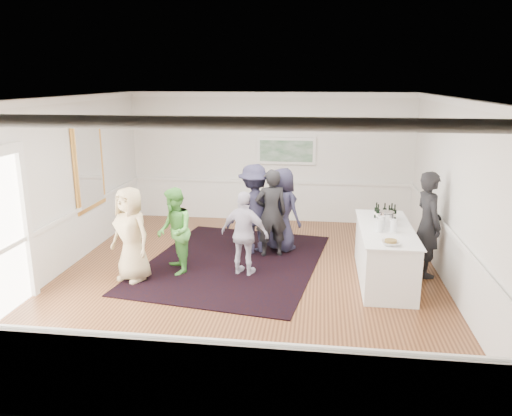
# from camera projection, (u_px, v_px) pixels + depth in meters

# --- Properties ---
(floor) EXTENTS (8.00, 8.00, 0.00)m
(floor) POSITION_uv_depth(u_px,v_px,m) (247.00, 280.00, 8.96)
(floor) COLOR brown
(floor) RESTS_ON ground
(ceiling) EXTENTS (7.00, 8.00, 0.02)m
(ceiling) POSITION_uv_depth(u_px,v_px,m) (246.00, 98.00, 8.16)
(ceiling) COLOR white
(ceiling) RESTS_ON wall_back
(wall_left) EXTENTS (0.02, 8.00, 3.20)m
(wall_left) POSITION_uv_depth(u_px,v_px,m) (55.00, 187.00, 9.00)
(wall_left) COLOR white
(wall_left) RESTS_ON floor
(wall_right) EXTENTS (0.02, 8.00, 3.20)m
(wall_right) POSITION_uv_depth(u_px,v_px,m) (459.00, 199.00, 8.12)
(wall_right) COLOR white
(wall_right) RESTS_ON floor
(wall_back) EXTENTS (7.00, 0.02, 3.20)m
(wall_back) POSITION_uv_depth(u_px,v_px,m) (270.00, 158.00, 12.40)
(wall_back) COLOR white
(wall_back) RESTS_ON floor
(wall_front) EXTENTS (7.00, 0.02, 3.20)m
(wall_front) POSITION_uv_depth(u_px,v_px,m) (185.00, 286.00, 4.72)
(wall_front) COLOR white
(wall_front) RESTS_ON floor
(wainscoting) EXTENTS (7.00, 8.00, 1.00)m
(wainscoting) POSITION_uv_depth(u_px,v_px,m) (247.00, 253.00, 8.84)
(wainscoting) COLOR white
(wainscoting) RESTS_ON floor
(mirror) EXTENTS (0.05, 1.25, 1.85)m
(mirror) POSITION_uv_depth(u_px,v_px,m) (89.00, 165.00, 10.19)
(mirror) COLOR #F6AD48
(mirror) RESTS_ON wall_left
(landscape_painting) EXTENTS (1.44, 0.06, 0.66)m
(landscape_painting) POSITION_uv_depth(u_px,v_px,m) (286.00, 151.00, 12.25)
(landscape_painting) COLOR white
(landscape_painting) RESTS_ON wall_back
(area_rug) EXTENTS (3.77, 4.61, 0.02)m
(area_rug) POSITION_uv_depth(u_px,v_px,m) (233.00, 262.00, 9.78)
(area_rug) COLOR black
(area_rug) RESTS_ON floor
(serving_table) EXTENTS (0.91, 2.41, 0.98)m
(serving_table) POSITION_uv_depth(u_px,v_px,m) (384.00, 254.00, 8.86)
(serving_table) COLOR white
(serving_table) RESTS_ON floor
(bartender) EXTENTS (0.62, 0.80, 1.93)m
(bartender) POSITION_uv_depth(u_px,v_px,m) (428.00, 224.00, 8.97)
(bartender) COLOR black
(bartender) RESTS_ON floor
(guest_tan) EXTENTS (0.99, 0.85, 1.70)m
(guest_tan) POSITION_uv_depth(u_px,v_px,m) (131.00, 234.00, 8.76)
(guest_tan) COLOR tan
(guest_tan) RESTS_ON floor
(guest_green) EXTENTS (0.87, 0.96, 1.60)m
(guest_green) POSITION_uv_depth(u_px,v_px,m) (175.00, 231.00, 9.11)
(guest_green) COLOR #58B849
(guest_green) RESTS_ON floor
(guest_lilac) EXTENTS (0.98, 0.61, 1.56)m
(guest_lilac) POSITION_uv_depth(u_px,v_px,m) (245.00, 234.00, 9.02)
(guest_lilac) COLOR silver
(guest_lilac) RESTS_ON floor
(guest_dark_a) EXTENTS (1.37, 1.23, 1.85)m
(guest_dark_a) POSITION_uv_depth(u_px,v_px,m) (254.00, 209.00, 10.17)
(guest_dark_a) COLOR #232239
(guest_dark_a) RESTS_ON floor
(guest_dark_b) EXTENTS (0.76, 0.61, 1.79)m
(guest_dark_b) POSITION_uv_depth(u_px,v_px,m) (271.00, 213.00, 9.96)
(guest_dark_b) COLOR black
(guest_dark_b) RESTS_ON floor
(guest_navy) EXTENTS (1.02, 0.95, 1.75)m
(guest_navy) POSITION_uv_depth(u_px,v_px,m) (282.00, 210.00, 10.32)
(guest_navy) COLOR #232239
(guest_navy) RESTS_ON floor
(wine_bottles) EXTENTS (0.39, 0.25, 0.31)m
(wine_bottles) POSITION_uv_depth(u_px,v_px,m) (386.00, 211.00, 9.21)
(wine_bottles) COLOR black
(wine_bottles) RESTS_ON serving_table
(juice_pitchers) EXTENTS (0.35, 0.29, 0.24)m
(juice_pitchers) POSITION_uv_depth(u_px,v_px,m) (385.00, 224.00, 8.50)
(juice_pitchers) COLOR #67B641
(juice_pitchers) RESTS_ON serving_table
(ice_bucket) EXTENTS (0.26, 0.26, 0.25)m
(ice_bucket) POSITION_uv_depth(u_px,v_px,m) (386.00, 219.00, 8.86)
(ice_bucket) COLOR silver
(ice_bucket) RESTS_ON serving_table
(nut_bowl) EXTENTS (0.29, 0.29, 0.08)m
(nut_bowl) POSITION_uv_depth(u_px,v_px,m) (391.00, 242.00, 7.82)
(nut_bowl) COLOR white
(nut_bowl) RESTS_ON serving_table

